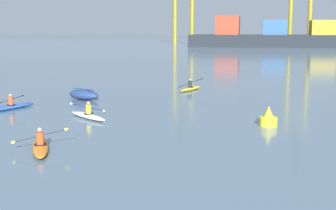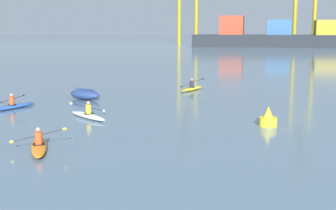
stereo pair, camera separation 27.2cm
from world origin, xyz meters
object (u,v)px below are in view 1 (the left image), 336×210
object	(u,v)px
container_barge	(273,37)
kayak_orange	(40,146)
channel_buoy	(268,119)
kayak_yellow	(191,88)
capsized_dinghy	(84,95)
kayak_blue	(12,106)
kayak_white	(88,115)

from	to	relation	value
container_barge	kayak_orange	size ratio (longest dim) A/B	14.32
channel_buoy	kayak_yellow	bearing A→B (deg)	114.55
capsized_dinghy	kayak_blue	world-z (taller)	kayak_blue
capsized_dinghy	channel_buoy	bearing A→B (deg)	-27.26
capsized_dinghy	container_barge	bearing A→B (deg)	81.37
kayak_yellow	kayak_white	bearing A→B (deg)	-106.76
container_barge	kayak_orange	world-z (taller)	container_barge
kayak_white	kayak_orange	xyz separation A→B (m)	(0.58, -6.71, 0.00)
container_barge	kayak_blue	world-z (taller)	container_barge
capsized_dinghy	channel_buoy	xyz separation A→B (m)	(12.38, -6.38, 0.01)
capsized_dinghy	kayak_yellow	size ratio (longest dim) A/B	0.83
kayak_orange	kayak_blue	bearing A→B (deg)	125.76
kayak_yellow	kayak_orange	size ratio (longest dim) A/B	1.03
container_barge	kayak_blue	bearing A→B (deg)	-99.79
capsized_dinghy	kayak_blue	distance (m)	5.27
container_barge	capsized_dinghy	bearing A→B (deg)	-98.63
channel_buoy	kayak_blue	world-z (taller)	channel_buoy
channel_buoy	capsized_dinghy	bearing A→B (deg)	152.74
kayak_blue	kayak_yellow	xyz separation A→B (m)	(9.44, 10.79, 0.00)
channel_buoy	kayak_blue	distance (m)	15.41
kayak_white	kayak_orange	size ratio (longest dim) A/B	0.92
kayak_orange	kayak_yellow	bearing A→B (deg)	80.50
capsized_dinghy	kayak_white	world-z (taller)	kayak_white
kayak_blue	kayak_white	bearing A→B (deg)	-18.66
capsized_dinghy	kayak_orange	bearing A→B (deg)	-75.75
container_barge	kayak_yellow	xyz separation A→B (m)	(-9.10, -96.71, -2.64)
container_barge	channel_buoy	distance (m)	109.56
channel_buoy	kayak_yellow	size ratio (longest dim) A/B	0.29
kayak_orange	capsized_dinghy	bearing A→B (deg)	104.25
capsized_dinghy	kayak_orange	distance (m)	13.42
kayak_white	kayak_yellow	bearing A→B (deg)	73.24
container_barge	capsized_dinghy	xyz separation A→B (m)	(-15.65, -103.10, -2.46)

